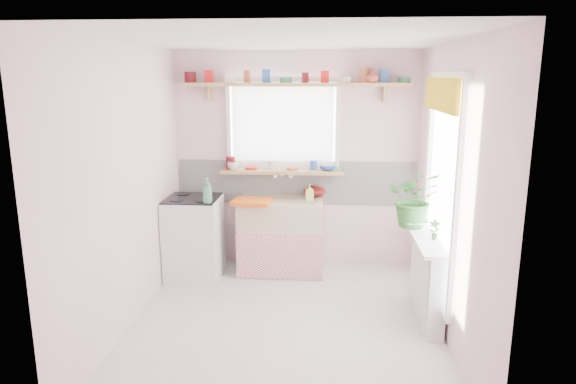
{
  "coord_description": "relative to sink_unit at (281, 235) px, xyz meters",
  "views": [
    {
      "loc": [
        0.35,
        -4.3,
        2.22
      ],
      "look_at": [
        -0.02,
        0.55,
        1.11
      ],
      "focal_mm": 32.0,
      "sensor_mm": 36.0,
      "label": 1
    }
  ],
  "objects": [
    {
      "name": "dish_tray",
      "position": [
        -0.3,
        -0.19,
        0.44
      ],
      "size": [
        0.45,
        0.36,
        0.04
      ],
      "primitive_type": "cube",
      "rotation": [
        0.0,
        0.0,
        -0.12
      ],
      "color": "#E25B14",
      "rests_on": "sink_unit"
    },
    {
      "name": "shelf_vase",
      "position": [
        0.98,
        0.12,
        1.78
      ],
      "size": [
        0.18,
        0.18,
        0.15
      ],
      "primitive_type": "imported",
      "rotation": [
        0.0,
        0.0,
        0.34
      ],
      "color": "#AD4335",
      "rests_on": "pine_shelf"
    },
    {
      "name": "sill_cup",
      "position": [
        -0.56,
        0.13,
        0.78
      ],
      "size": [
        0.15,
        0.15,
        0.1
      ],
      "primitive_type": "imported",
      "rotation": [
        0.0,
        0.0,
        0.24
      ],
      "color": "beige",
      "rests_on": "windowsill"
    },
    {
      "name": "sink_unit",
      "position": [
        0.0,
        0.0,
        0.0
      ],
      "size": [
        0.95,
        0.65,
        1.11
      ],
      "color": "white",
      "rests_on": "ground"
    },
    {
      "name": "pine_shelf",
      "position": [
        0.15,
        0.18,
        1.69
      ],
      "size": [
        2.52,
        0.24,
        0.04
      ],
      "primitive_type": "cube",
      "color": "tan",
      "rests_on": "room"
    },
    {
      "name": "fruit_bowl",
      "position": [
        1.36,
        -0.69,
        0.38
      ],
      "size": [
        0.33,
        0.33,
        0.07
      ],
      "primitive_type": "imported",
      "rotation": [
        0.0,
        0.0,
        0.27
      ],
      "color": "white",
      "rests_on": "radiator_ledge"
    },
    {
      "name": "cooker",
      "position": [
        -0.95,
        -0.24,
        0.03
      ],
      "size": [
        0.58,
        0.58,
        0.93
      ],
      "color": "white",
      "rests_on": "ground"
    },
    {
      "name": "sill_crockery",
      "position": [
        -0.05,
        0.19,
        0.78
      ],
      "size": [
        1.35,
        0.11,
        0.12
      ],
      "color": "#590F14",
      "rests_on": "windowsill"
    },
    {
      "name": "shelf_crockery",
      "position": [
        0.11,
        0.18,
        1.76
      ],
      "size": [
        2.47,
        0.11,
        0.12
      ],
      "color": "#590F14",
      "rests_on": "pine_shelf"
    },
    {
      "name": "cooker_bottle",
      "position": [
        -0.73,
        -0.46,
        0.62
      ],
      "size": [
        0.14,
        0.14,
        0.27
      ],
      "primitive_type": "imported",
      "rotation": [
        0.0,
        0.0,
        -0.39
      ],
      "color": "#458A5F",
      "rests_on": "cooker"
    },
    {
      "name": "room",
      "position": [
        0.81,
        -0.43,
        0.94
      ],
      "size": [
        3.2,
        3.2,
        3.2
      ],
      "color": "silver",
      "rests_on": "ground"
    },
    {
      "name": "jade_plant",
      "position": [
        1.36,
        -0.69,
        0.62
      ],
      "size": [
        0.52,
        0.45,
        0.56
      ],
      "primitive_type": "imported",
      "rotation": [
        0.0,
        0.0,
        -0.02
      ],
      "color": "#306D2B",
      "rests_on": "radiator_ledge"
    },
    {
      "name": "windowsill",
      "position": [
        -0.0,
        0.19,
        0.71
      ],
      "size": [
        1.4,
        0.22,
        0.04
      ],
      "primitive_type": "cube",
      "color": "tan",
      "rests_on": "room"
    },
    {
      "name": "colander",
      "position": [
        0.38,
        0.21,
        0.48
      ],
      "size": [
        0.28,
        0.28,
        0.12
      ],
      "primitive_type": "ellipsoid",
      "rotation": [
        0.0,
        0.0,
        0.08
      ],
      "color": "#601011",
      "rests_on": "sink_unit"
    },
    {
      "name": "radiator_ledge",
      "position": [
        1.45,
        -1.09,
        -0.03
      ],
      "size": [
        0.22,
        0.95,
        0.78
      ],
      "color": "white",
      "rests_on": "ground"
    },
    {
      "name": "sill_bowl",
      "position": [
        0.52,
        0.19,
        0.76
      ],
      "size": [
        0.2,
        0.2,
        0.06
      ],
      "primitive_type": "imported",
      "rotation": [
        0.0,
        0.0,
        0.08
      ],
      "color": "#3346A5",
      "rests_on": "windowsill"
    },
    {
      "name": "soap_bottle_sink",
      "position": [
        0.32,
        -0.01,
        0.51
      ],
      "size": [
        0.09,
        0.1,
        0.19
      ],
      "primitive_type": "imported",
      "rotation": [
        0.0,
        0.0,
        0.12
      ],
      "color": "#D5D65F",
      "rests_on": "sink_unit"
    },
    {
      "name": "herb_pot",
      "position": [
        1.48,
        -1.1,
        0.44
      ],
      "size": [
        0.11,
        0.08,
        0.18
      ],
      "primitive_type": "imported",
      "rotation": [
        0.0,
        0.0,
        -0.2
      ],
      "color": "#346C2B",
      "rests_on": "radiator_ledge"
    },
    {
      "name": "fruit",
      "position": [
        1.37,
        -0.69,
        0.43
      ],
      "size": [
        0.2,
        0.14,
        0.1
      ],
      "color": "orange",
      "rests_on": "fruit_bowl"
    }
  ]
}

